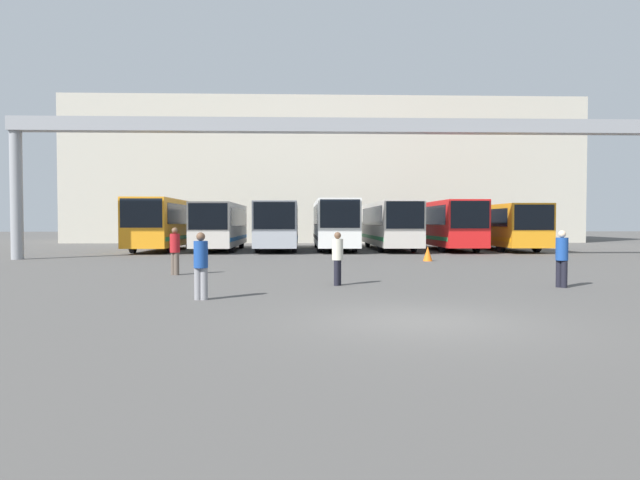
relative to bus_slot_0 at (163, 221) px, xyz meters
The scene contains 15 objects.
ground_plane 29.30m from the bus_slot_0, 67.24° to the right, with size 200.00×200.00×0.00m, color #514F4C.
building_backdrop 22.38m from the bus_slot_0, 58.89° to the left, with size 46.93×12.00×13.10m.
overhead_gantry 14.81m from the bus_slot_0, 37.24° to the right, with size 33.65×0.80×7.14m.
bus_slot_0 is the anchor object (origin of this frame).
bus_slot_1 3.78m from the bus_slot_0, ahead, with size 2.46×10.42×3.06m.
bus_slot_2 7.54m from the bus_slot_0, ahead, with size 2.60×10.59×3.12m.
bus_slot_3 11.34m from the bus_slot_0, ahead, with size 2.53×11.91×3.29m.
bus_slot_4 15.12m from the bus_slot_0, ahead, with size 2.44×12.33×3.18m.
bus_slot_5 18.85m from the bus_slot_0, ahead, with size 2.49×10.12×3.21m.
bus_slot_6 22.62m from the bus_slot_0, ahead, with size 2.60×10.49×3.00m.
pedestrian_mid_left 23.20m from the bus_slot_0, 64.03° to the right, with size 0.33×0.33×1.59m.
pedestrian_mid_right 24.80m from the bus_slot_0, 74.47° to the right, with size 0.34×0.34×1.64m.
pedestrian_near_left 27.24m from the bus_slot_0, 52.48° to the right, with size 0.34×0.34×1.65m.
pedestrian_near_center 17.94m from the bus_slot_0, 75.21° to the right, with size 0.35×0.35×1.69m.
traffic_cone 18.53m from the bus_slot_0, 34.73° to the right, with size 0.45×0.45×0.71m.
Camera 1 is at (-2.26, -10.77, 1.90)m, focal length 32.00 mm.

